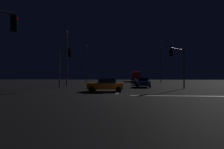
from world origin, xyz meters
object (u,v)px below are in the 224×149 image
(sedan_blue, at_px, (143,82))
(sedan_orange_crossing, at_px, (106,85))
(box_truck, at_px, (136,76))
(streetlamp_left_near, at_px, (67,54))
(sedan_white, at_px, (139,80))
(sedan_black, at_px, (142,81))
(sedan_gray, at_px, (138,79))
(traffic_signal_ne, at_px, (179,60))
(streetlamp_left_far, at_px, (87,61))
(traffic_signal_nw, at_px, (64,61))
(streetlamp_right_far, at_px, (161,62))

(sedan_blue, bearing_deg, sedan_orange_crossing, -122.37)
(box_truck, relative_size, streetlamp_left_near, 0.82)
(sedan_blue, height_order, sedan_orange_crossing, same)
(sedan_white, bearing_deg, sedan_orange_crossing, -104.60)
(sedan_black, height_order, sedan_gray, same)
(sedan_blue, xyz_separation_m, sedan_black, (0.41, 6.71, 0.00))
(traffic_signal_ne, bearing_deg, streetlamp_left_near, 161.04)
(sedan_white, height_order, box_truck, box_truck)
(sedan_white, bearing_deg, sedan_gray, 89.18)
(streetlamp_left_near, bearing_deg, sedan_blue, -11.36)
(sedan_gray, bearing_deg, streetlamp_left_far, 179.11)
(sedan_black, distance_m, traffic_signal_ne, 11.52)
(streetlamp_left_far, relative_size, streetlamp_left_near, 1.01)
(sedan_blue, relative_size, traffic_signal_ne, 0.74)
(sedan_blue, xyz_separation_m, streetlamp_left_far, (-13.62, 18.74, 5.00))
(streetlamp_left_far, bearing_deg, streetlamp_left_near, -90.00)
(sedan_orange_crossing, bearing_deg, traffic_signal_nw, 147.14)
(sedan_white, xyz_separation_m, streetlamp_right_far, (6.07, 6.24, 4.67))
(sedan_blue, bearing_deg, traffic_signal_nw, -163.52)
(streetlamp_left_far, distance_m, streetlamp_right_far, 19.99)
(traffic_signal_nw, bearing_deg, streetlamp_left_far, 94.50)
(sedan_black, bearing_deg, traffic_signal_ne, -67.73)
(traffic_signal_ne, bearing_deg, streetlamp_right_far, 85.48)
(sedan_black, bearing_deg, box_truck, 90.52)
(sedan_gray, distance_m, streetlamp_left_near, 21.68)
(sedan_black, bearing_deg, streetlamp_right_far, 63.68)
(sedan_gray, height_order, traffic_signal_ne, traffic_signal_ne)
(streetlamp_left_near, bearing_deg, sedan_gray, 48.42)
(sedan_blue, xyz_separation_m, traffic_signal_nw, (-11.87, -3.51, 3.27))
(traffic_signal_ne, distance_m, streetlamp_left_near, 19.35)
(box_truck, distance_m, streetlamp_right_far, 10.52)
(sedan_black, distance_m, streetlamp_left_far, 19.15)
(streetlamp_right_far, bearing_deg, traffic_signal_nw, -129.34)
(sedan_blue, relative_size, streetlamp_left_far, 0.42)
(sedan_blue, distance_m, traffic_signal_nw, 12.80)
(box_truck, bearing_deg, sedan_blue, -90.50)
(box_truck, bearing_deg, traffic_signal_ne, -81.69)
(sedan_orange_crossing, height_order, streetlamp_right_far, streetlamp_right_far)
(sedan_black, relative_size, sedan_gray, 1.00)
(sedan_white, distance_m, traffic_signal_ne, 16.90)
(streetlamp_right_far, relative_size, streetlamp_left_near, 0.94)
(traffic_signal_ne, height_order, streetlamp_right_far, streetlamp_right_far)
(traffic_signal_ne, xyz_separation_m, streetlamp_right_far, (1.76, 22.26, 1.44))
(traffic_signal_nw, distance_m, traffic_signal_ne, 16.48)
(box_truck, xyz_separation_m, traffic_signal_ne, (4.37, -29.93, 2.32))
(streetlamp_left_far, bearing_deg, sedan_white, -24.16)
(box_truck, bearing_deg, streetlamp_right_far, -51.37)
(sedan_gray, distance_m, traffic_signal_nw, 25.42)
(traffic_signal_nw, distance_m, streetlamp_left_near, 6.71)
(sedan_gray, height_order, sedan_orange_crossing, same)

